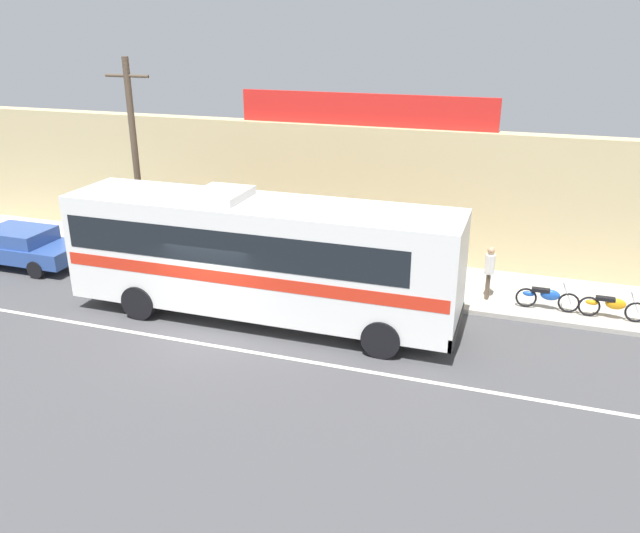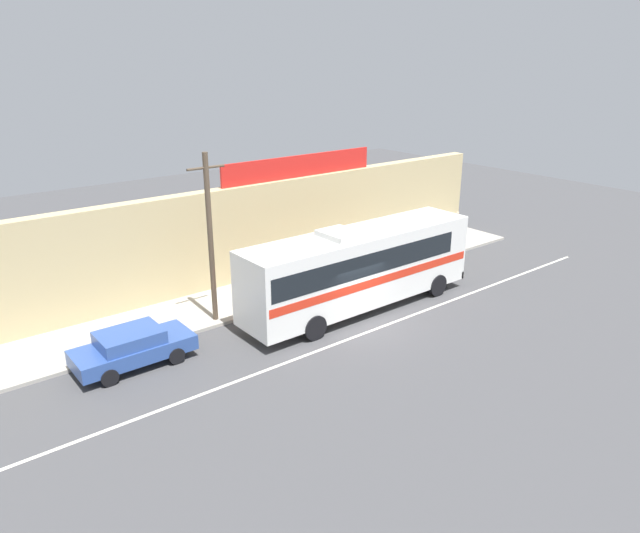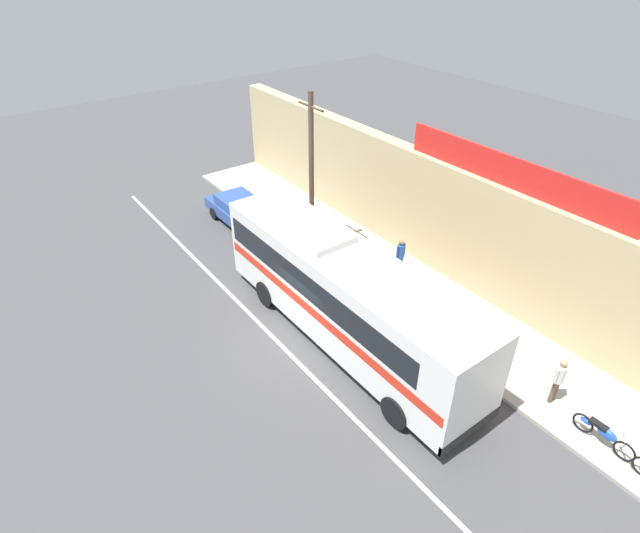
{
  "view_description": "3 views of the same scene",
  "coord_description": "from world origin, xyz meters",
  "px_view_note": "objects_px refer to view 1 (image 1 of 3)",
  "views": [
    {
      "loc": [
        8.08,
        -14.44,
        8.25
      ],
      "look_at": [
        2.7,
        1.69,
        1.66
      ],
      "focal_mm": 35.85,
      "sensor_mm": 36.0,
      "label": 1
    },
    {
      "loc": [
        -15.25,
        -16.54,
        10.66
      ],
      "look_at": [
        -0.62,
        1.87,
        2.17
      ],
      "focal_mm": 33.03,
      "sensor_mm": 36.0,
      "label": 2
    },
    {
      "loc": [
        11.75,
        -7.82,
        12.45
      ],
      "look_at": [
        -0.86,
        1.57,
        1.97
      ],
      "focal_mm": 28.79,
      "sensor_mm": 36.0,
      "label": 3
    }
  ],
  "objects_px": {
    "parked_car": "(22,246)",
    "utility_pole": "(136,161)",
    "motorcycle_black": "(612,306)",
    "pedestrian_far_left": "(489,268)",
    "pedestrian_far_right": "(267,233)",
    "intercity_bus": "(257,252)",
    "motorcycle_purple": "(547,297)"
  },
  "relations": [
    {
      "from": "motorcycle_black",
      "to": "pedestrian_far_right",
      "type": "distance_m",
      "value": 11.44
    },
    {
      "from": "pedestrian_far_right",
      "to": "motorcycle_black",
      "type": "bearing_deg",
      "value": -7.01
    },
    {
      "from": "intercity_bus",
      "to": "motorcycle_black",
      "type": "xyz_separation_m",
      "value": [
        9.79,
        2.88,
        -1.5
      ]
    },
    {
      "from": "parked_car",
      "to": "pedestrian_far_left",
      "type": "distance_m",
      "value": 16.12
    },
    {
      "from": "intercity_bus",
      "to": "pedestrian_far_right",
      "type": "height_order",
      "value": "intercity_bus"
    },
    {
      "from": "motorcycle_purple",
      "to": "pedestrian_far_left",
      "type": "bearing_deg",
      "value": 169.21
    },
    {
      "from": "pedestrian_far_left",
      "to": "intercity_bus",
      "type": "bearing_deg",
      "value": -152.32
    },
    {
      "from": "pedestrian_far_left",
      "to": "pedestrian_far_right",
      "type": "distance_m",
      "value": 7.88
    },
    {
      "from": "parked_car",
      "to": "pedestrian_far_left",
      "type": "bearing_deg",
      "value": 7.06
    },
    {
      "from": "intercity_bus",
      "to": "utility_pole",
      "type": "height_order",
      "value": "utility_pole"
    },
    {
      "from": "pedestrian_far_left",
      "to": "motorcycle_black",
      "type": "bearing_deg",
      "value": -6.66
    },
    {
      "from": "motorcycle_black",
      "to": "intercity_bus",
      "type": "bearing_deg",
      "value": -163.62
    },
    {
      "from": "motorcycle_black",
      "to": "pedestrian_far_left",
      "type": "xyz_separation_m",
      "value": [
        -3.52,
        0.41,
        0.56
      ]
    },
    {
      "from": "pedestrian_far_right",
      "to": "motorcycle_purple",
      "type": "bearing_deg",
      "value": -7.83
    },
    {
      "from": "parked_car",
      "to": "utility_pole",
      "type": "distance_m",
      "value": 5.31
    },
    {
      "from": "pedestrian_far_left",
      "to": "utility_pole",
      "type": "bearing_deg",
      "value": -177.21
    },
    {
      "from": "motorcycle_black",
      "to": "pedestrian_far_left",
      "type": "relative_size",
      "value": 1.11
    },
    {
      "from": "intercity_bus",
      "to": "parked_car",
      "type": "relative_size",
      "value": 2.68
    },
    {
      "from": "parked_car",
      "to": "pedestrian_far_left",
      "type": "height_order",
      "value": "pedestrian_far_left"
    },
    {
      "from": "utility_pole",
      "to": "pedestrian_far_right",
      "type": "relative_size",
      "value": 4.03
    },
    {
      "from": "parked_car",
      "to": "utility_pole",
      "type": "height_order",
      "value": "utility_pole"
    },
    {
      "from": "parked_car",
      "to": "pedestrian_far_left",
      "type": "relative_size",
      "value": 2.52
    },
    {
      "from": "pedestrian_far_left",
      "to": "parked_car",
      "type": "bearing_deg",
      "value": -172.94
    },
    {
      "from": "motorcycle_black",
      "to": "pedestrian_far_left",
      "type": "height_order",
      "value": "pedestrian_far_left"
    },
    {
      "from": "intercity_bus",
      "to": "utility_pole",
      "type": "xyz_separation_m",
      "value": [
        -5.61,
        2.71,
        1.71
      ]
    },
    {
      "from": "intercity_bus",
      "to": "motorcycle_black",
      "type": "distance_m",
      "value": 10.31
    },
    {
      "from": "intercity_bus",
      "to": "pedestrian_far_left",
      "type": "height_order",
      "value": "intercity_bus"
    },
    {
      "from": "utility_pole",
      "to": "motorcycle_purple",
      "type": "height_order",
      "value": "utility_pole"
    },
    {
      "from": "intercity_bus",
      "to": "pedestrian_far_left",
      "type": "xyz_separation_m",
      "value": [
        6.27,
        3.29,
        -0.94
      ]
    },
    {
      "from": "motorcycle_purple",
      "to": "motorcycle_black",
      "type": "distance_m",
      "value": 1.79
    },
    {
      "from": "utility_pole",
      "to": "motorcycle_black",
      "type": "bearing_deg",
      "value": 0.62
    },
    {
      "from": "intercity_bus",
      "to": "pedestrian_far_right",
      "type": "bearing_deg",
      "value": 109.91
    }
  ]
}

